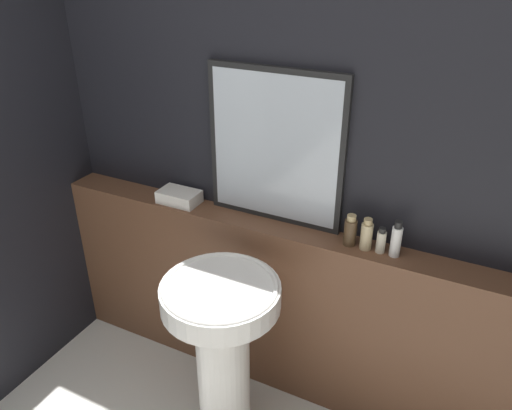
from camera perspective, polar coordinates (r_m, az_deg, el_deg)
The scene contains 9 objects.
wall_back at distance 2.28m, azimuth 4.06°, elevation 5.28°, with size 8.00×0.06×2.50m.
vanity_counter at distance 2.59m, azimuth 2.48°, elevation -11.64°, with size 2.43×0.17×0.95m.
pedestal_sink at distance 2.28m, azimuth -3.87°, elevation -15.22°, with size 0.51×0.51×0.88m.
mirror at distance 2.24m, azimuth 2.18°, elevation 6.52°, with size 0.65×0.03×0.72m.
towel_stack at distance 2.55m, azimuth -8.76°, elevation 0.94°, with size 0.21×0.13×0.06m.
shampoo_bottle at distance 2.19m, azimuth 10.72°, elevation -2.95°, with size 0.05×0.05×0.15m.
conditioner_bottle at distance 2.18m, azimuth 12.52°, elevation -3.36°, with size 0.05×0.05×0.15m.
lotion_bottle at distance 2.17m, azimuth 14.11°, elevation -4.01°, with size 0.04×0.04×0.12m.
body_wash_bottle at distance 2.15m, azimuth 15.72°, elevation -3.87°, with size 0.04×0.04×0.16m.
Camera 1 is at (0.80, -0.34, 2.12)m, focal length 35.00 mm.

